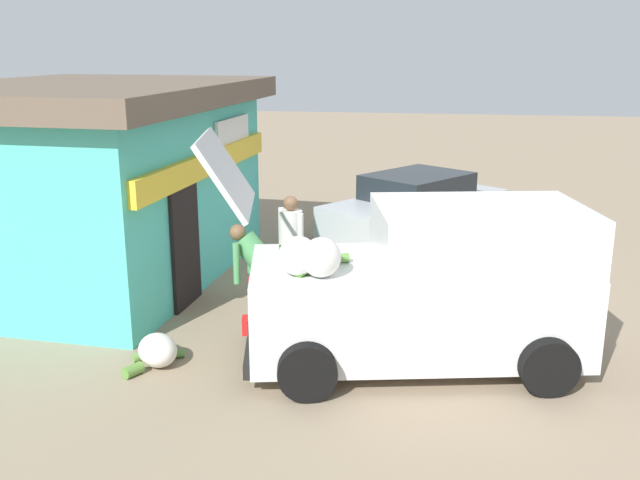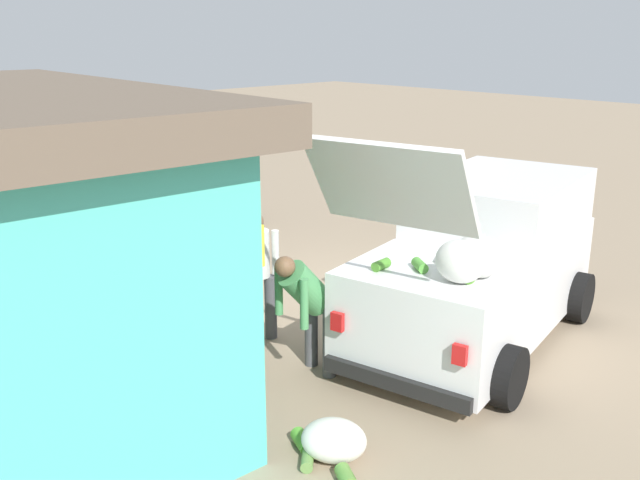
% 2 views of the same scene
% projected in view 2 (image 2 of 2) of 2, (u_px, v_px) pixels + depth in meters
% --- Properties ---
extents(ground_plane, '(60.00, 60.00, 0.00)m').
position_uv_depth(ground_plane, '(322.00, 290.00, 10.37)').
color(ground_plane, gray).
extents(delivery_van, '(2.76, 4.70, 2.78)m').
position_uv_depth(delivery_van, '(481.00, 262.00, 8.58)').
color(delivery_van, white).
rests_on(delivery_van, ground_plane).
extents(parked_sedan, '(4.33, 3.79, 1.26)m').
position_uv_depth(parked_sedan, '(188.00, 209.00, 12.59)').
color(parked_sedan, '#B2B7BC').
rests_on(parked_sedan, ground_plane).
extents(vendor_standing, '(0.48, 0.48, 1.61)m').
position_uv_depth(vendor_standing, '(256.00, 267.00, 8.50)').
color(vendor_standing, '#4C4C51').
rests_on(vendor_standing, ground_plane).
extents(customer_bending, '(0.57, 0.71, 1.44)m').
position_uv_depth(customer_bending, '(307.00, 302.00, 7.59)').
color(customer_bending, '#4C4C51').
rests_on(customer_bending, ground_plane).
extents(unloaded_banana_pile, '(0.95, 0.72, 0.39)m').
position_uv_depth(unloaded_banana_pile, '(332.00, 442.00, 6.24)').
color(unloaded_banana_pile, silver).
rests_on(unloaded_banana_pile, ground_plane).
extents(paint_bucket, '(0.31, 0.31, 0.34)m').
position_uv_depth(paint_bucket, '(85.00, 271.00, 10.66)').
color(paint_bucket, blue).
rests_on(paint_bucket, ground_plane).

